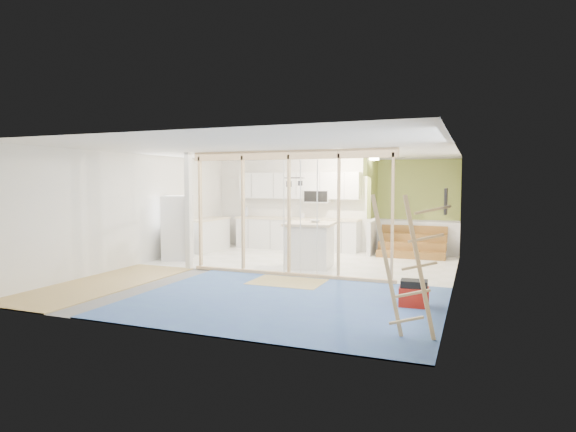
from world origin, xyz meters
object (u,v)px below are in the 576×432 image
at_px(fridge, 178,228).
at_px(toolbox, 414,294).
at_px(island, 310,246).
at_px(ladder, 407,267).

distance_m(fridge, toolbox, 6.57).
xyz_separation_m(fridge, toolbox, (6.04, -2.52, -0.60)).
bearing_deg(toolbox, island, 130.41).
height_order(fridge, island, fridge).
bearing_deg(island, ladder, -63.62).
relative_size(fridge, toolbox, 3.42).
bearing_deg(ladder, fridge, 128.01).
bearing_deg(toolbox, ladder, -90.56).
height_order(toolbox, ladder, ladder).
xyz_separation_m(island, toolbox, (2.62, -2.67, -0.31)).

